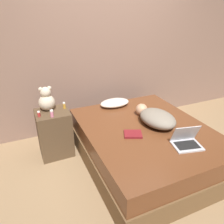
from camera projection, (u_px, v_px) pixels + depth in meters
The scene contains 12 objects.
ground_plane at pixel (143, 159), 2.89m from camera, with size 12.00×12.00×0.00m, color #937551.
wall_back at pixel (107, 45), 3.31m from camera, with size 8.00×0.06×2.60m.
bed at pixel (145, 144), 2.79m from camera, with size 1.49×1.84×0.49m.
nightstand at pixel (55, 133), 2.91m from camera, with size 0.42×0.40×0.62m.
pillow at pixel (115, 103), 3.23m from camera, with size 0.44×0.27×0.10m.
person_lying at pixel (156, 118), 2.72m from camera, with size 0.43×0.69×0.19m.
laptop at pixel (186, 141), 2.32m from camera, with size 0.34×0.29×0.22m.
teddy_bear at pixel (47, 100), 2.76m from camera, with size 0.21×0.21×0.32m.
bottle_pink at pixel (52, 114), 2.63m from camera, with size 0.04×0.04×0.09m.
bottle_red at pixel (39, 114), 2.63m from camera, with size 0.03×0.03×0.07m.
bottle_amber at pixel (64, 105), 2.84m from camera, with size 0.03×0.03×0.09m.
book at pixel (133, 134), 2.52m from camera, with size 0.25×0.24×0.02m.
Camera 1 is at (-1.33, -1.96, 1.83)m, focal length 35.00 mm.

